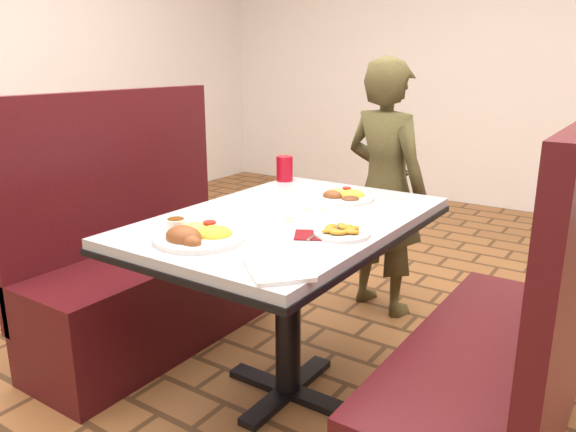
% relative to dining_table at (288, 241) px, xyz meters
% --- Properties ---
extents(dining_table, '(0.81, 1.21, 0.75)m').
position_rel_dining_table_xyz_m(dining_table, '(0.00, 0.00, 0.00)').
color(dining_table, '#B0B3B5').
rests_on(dining_table, ground).
extents(booth_bench_left, '(0.47, 1.20, 1.17)m').
position_rel_dining_table_xyz_m(booth_bench_left, '(-0.80, 0.00, -0.32)').
color(booth_bench_left, '#4D1115').
rests_on(booth_bench_left, ground).
extents(booth_bench_right, '(0.47, 1.20, 1.17)m').
position_rel_dining_table_xyz_m(booth_bench_right, '(0.80, 0.00, -0.32)').
color(booth_bench_right, '#4D1115').
rests_on(booth_bench_right, ground).
extents(diner_person, '(0.54, 0.42, 1.32)m').
position_rel_dining_table_xyz_m(diner_person, '(-0.05, 0.97, 0.01)').
color(diner_person, brown).
rests_on(diner_person, ground).
extents(near_dinner_plate, '(0.29, 0.29, 0.09)m').
position_rel_dining_table_xyz_m(near_dinner_plate, '(-0.08, -0.40, 0.13)').
color(near_dinner_plate, white).
rests_on(near_dinner_plate, dining_table).
extents(far_dinner_plate, '(0.25, 0.25, 0.06)m').
position_rel_dining_table_xyz_m(far_dinner_plate, '(0.05, 0.34, 0.12)').
color(far_dinner_plate, white).
rests_on(far_dinner_plate, dining_table).
extents(plantain_plate, '(0.19, 0.19, 0.03)m').
position_rel_dining_table_xyz_m(plantain_plate, '(0.28, -0.09, 0.11)').
color(plantain_plate, white).
rests_on(plantain_plate, dining_table).
extents(maroon_napkin, '(0.15, 0.15, 0.00)m').
position_rel_dining_table_xyz_m(maroon_napkin, '(0.20, -0.15, 0.10)').
color(maroon_napkin, maroon).
rests_on(maroon_napkin, dining_table).
extents(spoon_utensil, '(0.03, 0.13, 0.00)m').
position_rel_dining_table_xyz_m(spoon_utensil, '(0.21, -0.14, 0.10)').
color(spoon_utensil, silver).
rests_on(spoon_utensil, dining_table).
extents(red_tumbler, '(0.08, 0.08, 0.12)m').
position_rel_dining_table_xyz_m(red_tumbler, '(-0.36, 0.50, 0.15)').
color(red_tumbler, '#AF0B1B').
rests_on(red_tumbler, dining_table).
extents(paper_napkin, '(0.27, 0.26, 0.01)m').
position_rel_dining_table_xyz_m(paper_napkin, '(0.29, -0.47, 0.10)').
color(paper_napkin, white).
rests_on(paper_napkin, dining_table).
extents(knife_utensil, '(0.04, 0.17, 0.00)m').
position_rel_dining_table_xyz_m(knife_utensil, '(-0.07, -0.39, 0.11)').
color(knife_utensil, silver).
rests_on(knife_utensil, dining_table).
extents(fork_utensil, '(0.03, 0.15, 0.00)m').
position_rel_dining_table_xyz_m(fork_utensil, '(-0.08, -0.41, 0.11)').
color(fork_utensil, '#BBBBC0').
rests_on(fork_utensil, dining_table).
extents(lettuce_shreds, '(0.28, 0.32, 0.00)m').
position_rel_dining_table_xyz_m(lettuce_shreds, '(0.04, 0.06, 0.10)').
color(lettuce_shreds, '#95C64F').
rests_on(lettuce_shreds, dining_table).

